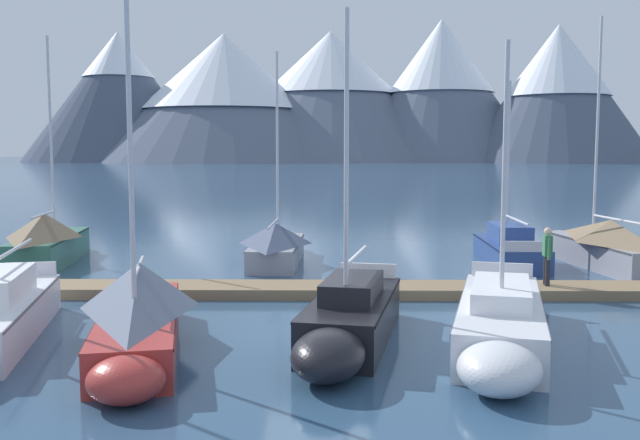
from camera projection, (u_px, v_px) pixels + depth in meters
name	position (u px, v px, depth m)	size (l,w,h in m)	color
ground_plane	(319.00, 330.00, 16.60)	(700.00, 700.00, 0.00)	#2D4C6B
mountain_west_summit	(122.00, 95.00, 238.38)	(64.37, 64.37, 43.70)	#424C60
mountain_central_massif	(227.00, 93.00, 237.76)	(91.58, 91.58, 42.76)	slate
mountain_shoulder_ridge	(333.00, 93.00, 246.78)	(92.41, 92.41, 45.05)	slate
mountain_east_summit	(443.00, 86.00, 238.32)	(65.52, 65.52, 47.83)	slate
mountain_rear_spur	(560.00, 89.00, 221.59)	(59.77, 59.77, 43.14)	#4C566B
dock	(320.00, 290.00, 20.56)	(23.03, 2.01, 0.30)	#846B4C
sailboat_nearest_berth	(53.00, 239.00, 26.32)	(2.41, 7.10, 8.45)	#336B56
sailboat_second_berth	(1.00, 316.00, 15.37)	(2.62, 7.10, 6.99)	white
sailboat_mid_dock_port	(141.00, 309.00, 14.94)	(2.81, 7.22, 8.91)	#B2332D
sailboat_mid_dock_starboard	(280.00, 243.00, 26.46)	(2.08, 6.96, 7.82)	#93939E
sailboat_far_berth	(351.00, 320.00, 15.14)	(2.77, 6.61, 7.09)	black
sailboat_outer_slip	(503.00, 323.00, 14.95)	(3.44, 7.64, 6.46)	silver
sailboat_end_of_dock	(510.00, 247.00, 26.36)	(2.02, 6.22, 6.77)	navy
sailboat_last_slip	(604.00, 244.00, 25.28)	(2.34, 7.38, 8.97)	#93939E
person_on_dock	(550.00, 253.00, 20.38)	(0.26, 0.59, 1.69)	#232328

